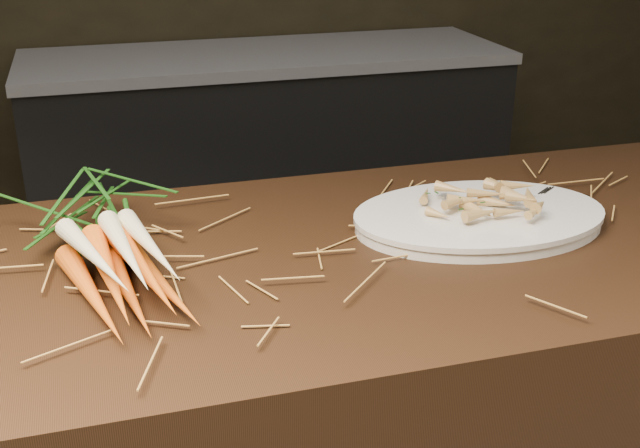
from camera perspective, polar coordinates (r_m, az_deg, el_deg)
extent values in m
cube|color=black|center=(3.22, -3.65, 4.45)|extent=(1.80, 0.60, 0.80)
cube|color=#99999E|center=(3.11, -3.85, 11.80)|extent=(1.82, 0.62, 0.04)
cone|color=#C85517|center=(1.14, -15.88, -4.92)|extent=(0.10, 0.29, 0.04)
cone|color=#C85517|center=(1.14, -13.61, -4.49)|extent=(0.08, 0.29, 0.04)
cone|color=#C85517|center=(1.15, -11.37, -4.05)|extent=(0.11, 0.29, 0.04)
cone|color=#C85517|center=(1.12, -14.75, -3.58)|extent=(0.07, 0.29, 0.04)
cone|color=#C85517|center=(1.13, -12.51, -3.16)|extent=(0.10, 0.29, 0.04)
cone|color=beige|center=(1.13, -15.76, -2.27)|extent=(0.11, 0.27, 0.04)
cone|color=beige|center=(1.12, -13.62, -1.92)|extent=(0.07, 0.27, 0.04)
cone|color=beige|center=(1.14, -11.96, -1.56)|extent=(0.08, 0.27, 0.05)
ellipsoid|color=#235F17|center=(1.35, -16.16, 1.21)|extent=(0.21, 0.27, 0.09)
cube|color=silver|center=(1.42, 17.21, 1.00)|extent=(0.14, 0.11, 0.00)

